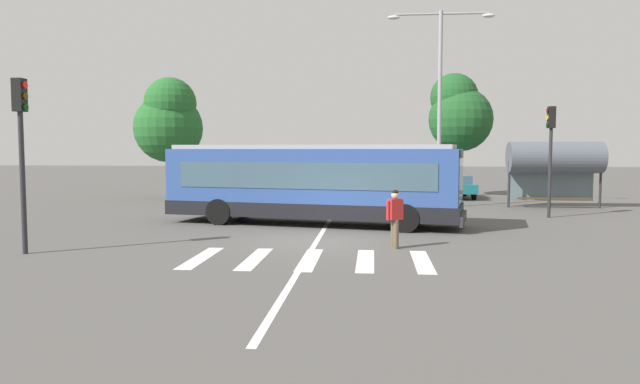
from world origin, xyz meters
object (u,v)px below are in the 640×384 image
at_px(parked_car_black, 321,185).
at_px(traffic_light_far_corner, 551,143).
at_px(pedestrian_crossing_street, 395,215).
at_px(parked_car_white, 412,185).
at_px(traffic_light_near_corner, 21,137).
at_px(twin_arm_street_lamp, 440,88).
at_px(background_tree_right, 459,113).
at_px(parked_car_blue, 368,185).
at_px(city_transit_bus, 312,183).
at_px(parked_car_teal, 455,185).
at_px(background_tree_left, 169,121).
at_px(bus_stop_shelter, 555,159).
at_px(parked_car_champagne, 276,185).

xyz_separation_m(parked_car_black, traffic_light_far_corner, (10.49, -9.40, 2.37)).
height_order(pedestrian_crossing_street, parked_car_white, pedestrian_crossing_street).
relative_size(traffic_light_near_corner, traffic_light_far_corner, 1.03).
distance_m(parked_car_white, twin_arm_street_lamp, 7.64).
bearing_deg(parked_car_black, pedestrian_crossing_street, -78.17).
bearing_deg(background_tree_right, pedestrian_crossing_street, -103.13).
xyz_separation_m(parked_car_white, traffic_light_near_corner, (-11.90, -19.50, 2.46)).
bearing_deg(parked_car_blue, city_transit_bus, -99.04).
relative_size(city_transit_bus, parked_car_teal, 2.55).
relative_size(parked_car_blue, parked_car_white, 1.00).
height_order(city_transit_bus, background_tree_left, background_tree_left).
xyz_separation_m(parked_car_teal, traffic_light_near_corner, (-14.45, -19.98, 2.46)).
distance_m(city_transit_bus, bus_stop_shelter, 13.55).
bearing_deg(twin_arm_street_lamp, parked_car_black, 138.05).
height_order(background_tree_left, background_tree_right, background_tree_right).
bearing_deg(parked_car_blue, background_tree_left, -169.10).
height_order(pedestrian_crossing_street, parked_car_champagne, pedestrian_crossing_street).
relative_size(parked_car_black, parked_car_blue, 1.00).
distance_m(parked_car_champagne, parked_car_blue, 5.52).
xyz_separation_m(parked_car_champagne, parked_car_teal, (10.68, 0.48, 0.00)).
height_order(city_transit_bus, pedestrian_crossing_street, city_transit_bus).
bearing_deg(city_transit_bus, background_tree_right, 62.22).
distance_m(parked_car_blue, parked_car_white, 2.63).
xyz_separation_m(parked_car_white, background_tree_left, (-13.98, -1.97, 3.73)).
relative_size(parked_car_black, parked_car_white, 1.00).
relative_size(parked_car_champagne, parked_car_black, 0.99).
distance_m(parked_car_white, background_tree_right, 5.50).
height_order(pedestrian_crossing_street, twin_arm_street_lamp, twin_arm_street_lamp).
bearing_deg(parked_car_teal, background_tree_right, 75.83).
height_order(city_transit_bus, parked_car_blue, city_transit_bus).
bearing_deg(bus_stop_shelter, parked_car_black, 157.33).
bearing_deg(pedestrian_crossing_street, parked_car_champagne, 110.12).
bearing_deg(parked_car_blue, twin_arm_street_lamp, -58.77).
bearing_deg(parked_car_white, parked_car_teal, 10.55).
xyz_separation_m(city_transit_bus, background_tree_right, (7.52, 14.27, 3.50)).
relative_size(bus_stop_shelter, background_tree_left, 0.65).
distance_m(city_transit_bus, parked_car_black, 12.55).
relative_size(traffic_light_far_corner, background_tree_right, 0.62).
relative_size(parked_car_black, background_tree_right, 0.62).
relative_size(traffic_light_far_corner, twin_arm_street_lamp, 0.49).
xyz_separation_m(parked_car_black, bus_stop_shelter, (12.00, -5.01, 1.65)).
relative_size(city_transit_bus, pedestrian_crossing_street, 6.78).
relative_size(parked_car_white, traffic_light_far_corner, 0.99).
distance_m(pedestrian_crossing_street, traffic_light_far_corner, 10.96).
relative_size(pedestrian_crossing_street, background_tree_left, 0.25).
height_order(traffic_light_far_corner, background_tree_left, background_tree_left).
xyz_separation_m(traffic_light_far_corner, background_tree_left, (-19.10, 7.38, 1.36)).
distance_m(parked_car_black, parked_car_blue, 2.76).
bearing_deg(parked_car_white, traffic_light_far_corner, -61.31).
bearing_deg(twin_arm_street_lamp, parked_car_champagne, 148.27).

